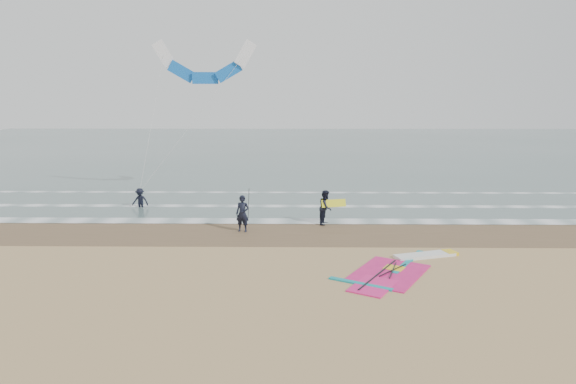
{
  "coord_description": "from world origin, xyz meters",
  "views": [
    {
      "loc": [
        -0.9,
        -18.31,
        6.54
      ],
      "look_at": [
        -1.22,
        5.0,
        2.2
      ],
      "focal_mm": 32.0,
      "sensor_mm": 36.0,
      "label": 1
    }
  ],
  "objects_px": {
    "person_wading": "(140,195)",
    "person_walking": "(326,207)",
    "windsurf_rig": "(400,268)",
    "surf_kite": "(205,66)",
    "person_standing": "(243,214)"
  },
  "relations": [
    {
      "from": "person_walking",
      "to": "surf_kite",
      "type": "bearing_deg",
      "value": 63.43
    },
    {
      "from": "windsurf_rig",
      "to": "person_wading",
      "type": "relative_size",
      "value": 3.69
    },
    {
      "from": "windsurf_rig",
      "to": "person_walking",
      "type": "distance_m",
      "value": 7.49
    },
    {
      "from": "windsurf_rig",
      "to": "surf_kite",
      "type": "relative_size",
      "value": 0.61
    },
    {
      "from": "windsurf_rig",
      "to": "person_standing",
      "type": "xyz_separation_m",
      "value": [
        -6.63,
        5.5,
        0.87
      ]
    },
    {
      "from": "person_wading",
      "to": "person_standing",
      "type": "bearing_deg",
      "value": -34.41
    },
    {
      "from": "person_standing",
      "to": "surf_kite",
      "type": "distance_m",
      "value": 12.44
    },
    {
      "from": "person_standing",
      "to": "person_wading",
      "type": "distance_m",
      "value": 8.62
    },
    {
      "from": "person_standing",
      "to": "surf_kite",
      "type": "xyz_separation_m",
      "value": [
        -3.26,
        9.33,
        7.56
      ]
    },
    {
      "from": "windsurf_rig",
      "to": "person_standing",
      "type": "distance_m",
      "value": 8.66
    },
    {
      "from": "person_wading",
      "to": "surf_kite",
      "type": "relative_size",
      "value": 0.17
    },
    {
      "from": "windsurf_rig",
      "to": "person_wading",
      "type": "distance_m",
      "value": 17.25
    },
    {
      "from": "person_walking",
      "to": "person_wading",
      "type": "bearing_deg",
      "value": 90.01
    },
    {
      "from": "person_walking",
      "to": "person_wading",
      "type": "distance_m",
      "value": 11.53
    },
    {
      "from": "person_wading",
      "to": "person_walking",
      "type": "bearing_deg",
      "value": -15.12
    }
  ]
}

